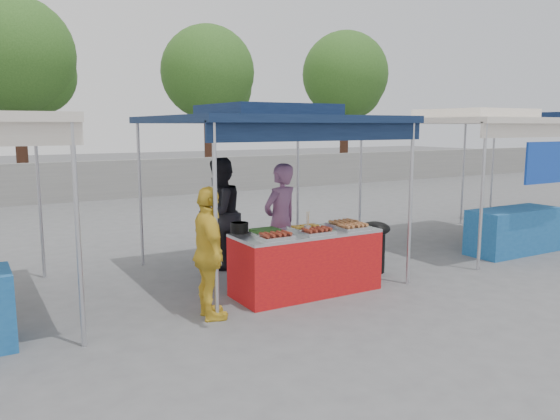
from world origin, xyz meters
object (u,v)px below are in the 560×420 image
helper_man (220,214)px  customer_person (209,254)px  vendor_table (306,262)px  cooking_pot (239,228)px  wok_burner (374,242)px  vendor_woman (281,222)px

helper_man → customer_person: helper_man is taller
vendor_table → helper_man: 1.89m
vendor_table → cooking_pot: 1.03m
cooking_pot → customer_person: size_ratio=0.15×
cooking_pot → wok_burner: bearing=-0.7°
wok_burner → vendor_woman: bearing=153.4°
cooking_pot → vendor_woman: size_ratio=0.14×
vendor_table → wok_burner: 1.53m
vendor_woman → customer_person: vendor_woman is taller
vendor_table → helper_man: (-0.48, 1.77, 0.46)m
vendor_table → customer_person: (-1.54, -0.29, 0.36)m
cooking_pot → wok_burner: cooking_pot is taller
cooking_pot → vendor_woman: (0.86, 0.39, -0.06)m
cooking_pot → vendor_woman: bearing=24.2°
vendor_table → vendor_woman: size_ratio=1.16×
helper_man → customer_person: bearing=35.4°
wok_burner → vendor_woman: (-1.45, 0.42, 0.39)m
cooking_pot → helper_man: 1.44m
vendor_table → customer_person: bearing=-169.4°
cooking_pot → customer_person: customer_person is taller
cooking_pot → vendor_woman: 0.95m
vendor_table → cooking_pot: cooking_pot is taller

